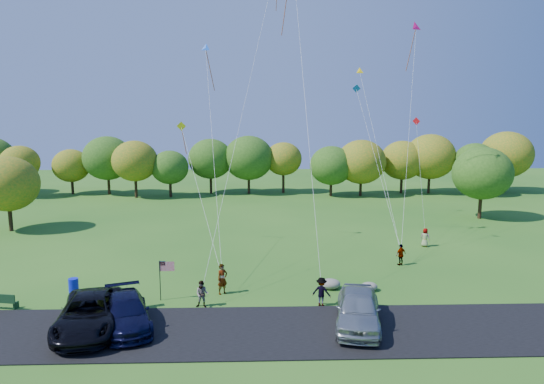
{
  "coord_description": "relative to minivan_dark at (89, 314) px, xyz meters",
  "views": [
    {
      "loc": [
        0.82,
        -26.65,
        10.58
      ],
      "look_at": [
        1.87,
        6.0,
        5.43
      ],
      "focal_mm": 32.0,
      "sensor_mm": 36.0,
      "label": 1
    }
  ],
  "objects": [
    {
      "name": "minivan_silver",
      "position": [
        13.39,
        0.03,
        0.07
      ],
      "size": [
        3.19,
        5.73,
        1.84
      ],
      "primitive_type": "imported",
      "rotation": [
        0.0,
        0.0,
        -0.2
      ],
      "color": "#979DA1",
      "rests_on": "asphalt_lane"
    },
    {
      "name": "boulder_near",
      "position": [
        12.83,
        5.54,
        -0.6
      ],
      "size": [
        1.26,
        0.99,
        0.63
      ],
      "primitive_type": "ellipsoid",
      "color": "gray",
      "rests_on": "ground"
    },
    {
      "name": "flyer_d",
      "position": [
        18.59,
        10.16,
        -0.14
      ],
      "size": [
        0.98,
        0.78,
        1.55
      ],
      "primitive_type": "imported",
      "rotation": [
        0.0,
        0.0,
        3.65
      ],
      "color": "#4C4C59",
      "rests_on": "ground"
    },
    {
      "name": "flyer_a",
      "position": [
        6.23,
        4.9,
        0.01
      ],
      "size": [
        0.81,
        0.76,
        1.85
      ],
      "primitive_type": "imported",
      "rotation": [
        0.0,
        0.0,
        0.65
      ],
      "color": "#4C4C59",
      "rests_on": "ground"
    },
    {
      "name": "flyer_b",
      "position": [
        5.25,
        2.88,
        -0.15
      ],
      "size": [
        0.81,
        0.67,
        1.53
      ],
      "primitive_type": "imported",
      "rotation": [
        0.0,
        0.0,
        -0.13
      ],
      "color": "#4C4C59",
      "rests_on": "ground"
    },
    {
      "name": "trash_barrel",
      "position": [
        -2.8,
        5.44,
        -0.48
      ],
      "size": [
        0.58,
        0.58,
        0.87
      ],
      "primitive_type": "cylinder",
      "color": "#0D18C3",
      "rests_on": "ground"
    },
    {
      "name": "flag_assembly",
      "position": [
        2.97,
        3.99,
        0.85
      ],
      "size": [
        0.88,
        0.57,
        2.37
      ],
      "color": "black",
      "rests_on": "ground"
    },
    {
      "name": "flyer_c",
      "position": [
        11.92,
        2.88,
        -0.09
      ],
      "size": [
        1.21,
        0.96,
        1.64
      ],
      "primitive_type": "imported",
      "rotation": [
        0.0,
        0.0,
        2.76
      ],
      "color": "#4C4C59",
      "rests_on": "ground"
    },
    {
      "name": "minivan_navy",
      "position": [
        1.75,
        0.3,
        -0.09
      ],
      "size": [
        3.78,
        5.7,
        1.53
      ],
      "primitive_type": "imported",
      "rotation": [
        0.0,
        0.0,
        0.34
      ],
      "color": "black",
      "rests_on": "asphalt_lane"
    },
    {
      "name": "kites_aloft",
      "position": [
        13.42,
        18.62,
        18.31
      ],
      "size": [
        20.93,
        8.52,
        16.12
      ],
      "color": "red",
      "rests_on": "ground"
    },
    {
      "name": "park_bench",
      "position": [
        -5.75,
        2.89,
        -0.42
      ],
      "size": [
        1.65,
        0.56,
        0.92
      ],
      "rotation": [
        0.0,
        0.0,
        -0.18
      ],
      "color": "#153B1B",
      "rests_on": "ground"
    },
    {
      "name": "boulder_far",
      "position": [
        15.17,
        5.16,
        -0.65
      ],
      "size": [
        1.0,
        0.83,
        0.52
      ],
      "primitive_type": "ellipsoid",
      "color": "slate",
      "rests_on": "ground"
    },
    {
      "name": "flyer_e",
      "position": [
        22.04,
        15.05,
        -0.15
      ],
      "size": [
        0.89,
        0.83,
        1.52
      ],
      "primitive_type": "imported",
      "rotation": [
        0.0,
        0.0,
        2.5
      ],
      "color": "#4C4C59",
      "rests_on": "ground"
    },
    {
      "name": "minivan_dark",
      "position": [
        0.0,
        0.0,
        0.0
      ],
      "size": [
        3.79,
        6.53,
        1.71
      ],
      "primitive_type": "imported",
      "rotation": [
        0.0,
        0.0,
        0.16
      ],
      "color": "black",
      "rests_on": "asphalt_lane"
    },
    {
      "name": "asphalt_lane",
      "position": [
        7.49,
        -0.32,
        -0.88
      ],
      "size": [
        44.0,
        6.0,
        0.06
      ],
      "primitive_type": "cube",
      "color": "black",
      "rests_on": "ground"
    },
    {
      "name": "ground",
      "position": [
        7.49,
        3.68,
        -0.91
      ],
      "size": [
        140.0,
        140.0,
        0.0
      ],
      "primitive_type": "plane",
      "color": "#265B1A",
      "rests_on": "ground"
    },
    {
      "name": "treeline",
      "position": [
        6.92,
        40.16,
        3.69
      ],
      "size": [
        77.57,
        28.06,
        7.93
      ],
      "color": "#352013",
      "rests_on": "ground"
    }
  ]
}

